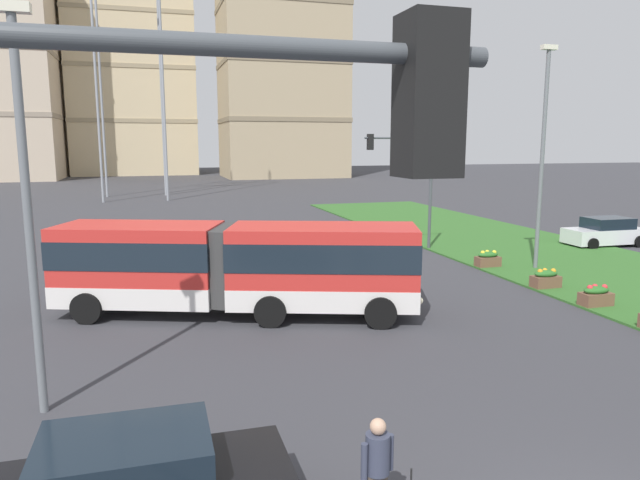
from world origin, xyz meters
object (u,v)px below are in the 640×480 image
at_px(pedestrian_crossing, 377,466).
at_px(apartment_tower_centre, 281,10).
at_px(flower_planter_4, 546,278).
at_px(traffic_light_near_left, 68,453).
at_px(articulated_bus, 237,266).
at_px(car_white_van, 605,232).
at_px(car_maroon_sedan, 155,260).
at_px(streetlight_median, 543,150).
at_px(streetlight_left, 26,197).
at_px(flower_planter_3, 596,295).
at_px(flower_planter_5, 488,259).
at_px(traffic_light_far_right, 410,171).
at_px(apartment_tower_westcentre, 131,48).

bearing_deg(pedestrian_crossing, apartment_tower_centre, 77.98).
height_order(flower_planter_4, apartment_tower_centre, apartment_tower_centre).
bearing_deg(pedestrian_crossing, traffic_light_near_left, -127.12).
xyz_separation_m(articulated_bus, car_white_van, (21.48, 7.23, -0.90)).
height_order(articulated_bus, car_maroon_sedan, articulated_bus).
xyz_separation_m(flower_planter_4, streetlight_median, (1.90, 3.16, 4.90)).
bearing_deg(car_white_van, pedestrian_crossing, -138.61).
bearing_deg(streetlight_left, flower_planter_3, 10.54).
relative_size(flower_planter_5, streetlight_left, 0.13).
height_order(car_maroon_sedan, traffic_light_near_left, traffic_light_near_left).
height_order(traffic_light_far_right, apartment_tower_centre, apartment_tower_centre).
height_order(pedestrian_crossing, apartment_tower_centre, apartment_tower_centre).
height_order(flower_planter_5, apartment_tower_westcentre, apartment_tower_westcentre).
bearing_deg(pedestrian_crossing, streetlight_left, 133.99).
xyz_separation_m(streetlight_left, apartment_tower_westcentre, (0.54, 101.60, 17.90)).
xyz_separation_m(car_maroon_sedan, flower_planter_5, (14.60, -2.25, -0.33)).
height_order(flower_planter_4, traffic_light_near_left, traffic_light_near_left).
distance_m(flower_planter_3, streetlight_median, 7.85).
bearing_deg(articulated_bus, car_maroon_sedan, 112.21).
distance_m(car_white_van, streetlight_left, 29.81).
relative_size(streetlight_left, apartment_tower_centre, 0.16).
height_order(car_maroon_sedan, flower_planter_5, car_maroon_sedan).
relative_size(articulated_bus, car_white_van, 2.68).
distance_m(car_maroon_sedan, streetlight_median, 17.41).
bearing_deg(flower_planter_4, car_white_van, 37.51).
bearing_deg(articulated_bus, car_white_van, 18.61).
height_order(articulated_bus, traffic_light_far_right, traffic_light_far_right).
relative_size(articulated_bus, streetlight_left, 1.44).
bearing_deg(apartment_tower_centre, flower_planter_4, -95.29).
bearing_deg(apartment_tower_westcentre, flower_planter_5, -79.78).
bearing_deg(flower_planter_4, traffic_light_far_right, 100.16).
xyz_separation_m(car_white_van, apartment_tower_westcentre, (-25.97, 88.51, 21.73)).
height_order(flower_planter_3, apartment_tower_centre, apartment_tower_centre).
distance_m(car_white_van, flower_planter_3, 13.69).
distance_m(pedestrian_crossing, apartment_tower_westcentre, 109.39).
bearing_deg(apartment_tower_westcentre, car_white_van, -73.65).
bearing_deg(car_white_van, flower_planter_4, -142.49).
relative_size(car_white_van, flower_planter_4, 4.04).
bearing_deg(traffic_light_far_right, traffic_light_near_left, -118.37).
xyz_separation_m(car_white_van, streetlight_left, (-26.50, -13.09, 3.83)).
height_order(traffic_light_near_left, apartment_tower_centre, apartment_tower_centre).
relative_size(flower_planter_3, traffic_light_near_left, 0.18).
distance_m(pedestrian_crossing, flower_planter_4, 16.34).
relative_size(flower_planter_3, streetlight_left, 0.13).
bearing_deg(flower_planter_5, pedestrian_crossing, -127.17).
height_order(streetlight_median, apartment_tower_westcentre, apartment_tower_westcentre).
bearing_deg(apartment_tower_centre, articulated_bus, -103.98).
bearing_deg(traffic_light_near_left, streetlight_left, 100.87).
relative_size(articulated_bus, car_maroon_sedan, 2.66).
relative_size(traffic_light_far_right, streetlight_median, 0.62).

